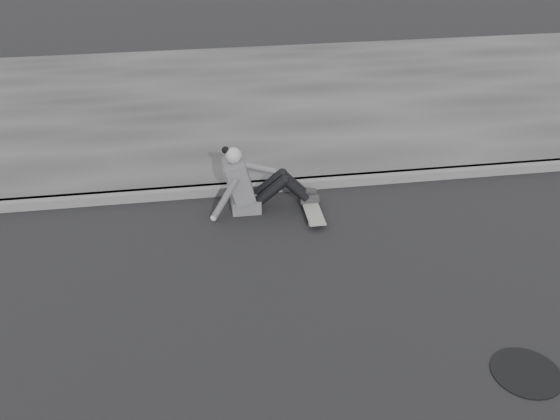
{
  "coord_description": "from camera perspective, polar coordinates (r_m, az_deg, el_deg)",
  "views": [
    {
      "loc": [
        -1.51,
        -4.57,
        4.09
      ],
      "look_at": [
        -0.63,
        1.24,
        0.5
      ],
      "focal_mm": 40.0,
      "sensor_mm": 36.0,
      "label": 1
    }
  ],
  "objects": [
    {
      "name": "sidewalk",
      "position": [
        11.04,
        -0.16,
        10.01
      ],
      "size": [
        24.0,
        6.0,
        0.12
      ],
      "primitive_type": "cube",
      "color": "#343434",
      "rests_on": "ground"
    },
    {
      "name": "ground",
      "position": [
        6.31,
        7.44,
        -9.29
      ],
      "size": [
        80.0,
        80.0,
        0.0
      ],
      "primitive_type": "plane",
      "color": "black",
      "rests_on": "ground"
    },
    {
      "name": "curb",
      "position": [
        8.34,
        2.9,
        2.49
      ],
      "size": [
        24.0,
        0.16,
        0.12
      ],
      "primitive_type": "cube",
      "color": "#545454",
      "rests_on": "ground"
    },
    {
      "name": "skateboard",
      "position": [
        7.73,
        2.94,
        0.06
      ],
      "size": [
        0.2,
        0.78,
        0.09
      ],
      "color": "gray",
      "rests_on": "ground"
    },
    {
      "name": "seated_woman",
      "position": [
        7.7,
        -2.73,
        2.41
      ],
      "size": [
        1.38,
        0.46,
        0.88
      ],
      "color": "#4C4C4E",
      "rests_on": "ground"
    },
    {
      "name": "manhole",
      "position": [
        6.07,
        21.59,
        -13.68
      ],
      "size": [
        0.61,
        0.61,
        0.01
      ],
      "primitive_type": "cylinder",
      "color": "black",
      "rests_on": "ground"
    }
  ]
}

